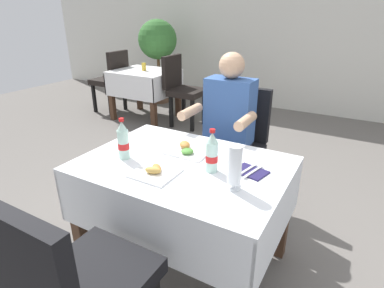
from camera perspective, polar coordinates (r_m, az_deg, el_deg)
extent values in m
plane|color=#66605B|center=(2.26, 0.48, -19.50)|extent=(11.00, 11.00, 0.00)
cube|color=silver|center=(5.31, 22.45, 20.84)|extent=(11.00, 0.12, 2.93)
cube|color=white|center=(1.81, -1.57, -3.70)|extent=(1.18, 0.85, 0.02)
cube|color=white|center=(1.62, -9.40, -14.89)|extent=(1.18, 0.02, 0.32)
cube|color=white|center=(2.22, 4.05, -3.39)|extent=(1.18, 0.02, 0.32)
cube|color=white|center=(2.21, -14.53, -4.15)|extent=(0.02, 0.85, 0.32)
cube|color=white|center=(1.72, 15.79, -13.00)|extent=(0.02, 0.85, 0.32)
cube|color=#472D1E|center=(2.07, -19.94, -13.12)|extent=(0.07, 0.07, 0.70)
cube|color=#472D1E|center=(2.51, -7.55, -5.07)|extent=(0.07, 0.07, 0.70)
cube|color=#472D1E|center=(2.13, 16.44, -11.59)|extent=(0.07, 0.07, 0.70)
cube|color=black|center=(2.49, 7.12, -1.70)|extent=(0.44, 0.44, 0.08)
cube|color=black|center=(2.62, 9.55, 5.49)|extent=(0.42, 0.06, 0.44)
cube|color=black|center=(2.54, 1.75, -7.75)|extent=(0.04, 0.04, 0.45)
cube|color=black|center=(2.43, 8.95, -9.70)|extent=(0.04, 0.04, 0.45)
cube|color=black|center=(2.81, 5.02, -4.63)|extent=(0.04, 0.04, 0.45)
cube|color=black|center=(2.71, 11.59, -6.21)|extent=(0.04, 0.04, 0.45)
cube|color=black|center=(1.49, -17.22, -22.43)|extent=(0.44, 0.44, 0.08)
cube|color=black|center=(1.22, -27.66, -19.93)|extent=(0.42, 0.06, 0.44)
cube|color=black|center=(1.85, -16.10, -22.99)|extent=(0.04, 0.04, 0.45)
cylinder|color=#282D42|center=(2.50, 2.30, -8.33)|extent=(0.10, 0.10, 0.45)
cylinder|color=#282D42|center=(2.44, 5.67, -9.26)|extent=(0.10, 0.10, 0.45)
cube|color=#282D42|center=(2.47, 5.79, -1.40)|extent=(0.34, 0.36, 0.12)
cube|color=#385B9E|center=(2.43, 6.86, 5.96)|extent=(0.36, 0.20, 0.50)
sphere|color=tan|center=(2.35, 7.27, 14.03)|extent=(0.19, 0.19, 0.19)
cylinder|color=tan|center=(2.31, -0.30, 5.91)|extent=(0.07, 0.26, 0.07)
cylinder|color=tan|center=(2.14, 9.75, 4.14)|extent=(0.07, 0.26, 0.07)
cube|color=white|center=(1.70, -6.62, -5.21)|extent=(0.23, 0.23, 0.01)
ellipsoid|color=#B77A38|center=(1.71, -6.43, -4.30)|extent=(0.10, 0.09, 0.02)
ellipsoid|color=gold|center=(1.67, -7.13, -4.76)|extent=(0.10, 0.06, 0.04)
cube|color=white|center=(1.95, -0.31, -1.10)|extent=(0.25, 0.25, 0.01)
ellipsoid|color=#B77A38|center=(1.96, -1.31, -0.13)|extent=(0.11, 0.11, 0.04)
ellipsoid|color=#4C8E38|center=(1.89, -0.86, -1.32)|extent=(0.10, 0.10, 0.03)
cylinder|color=white|center=(1.57, 7.54, -7.98)|extent=(0.07, 0.07, 0.01)
cylinder|color=white|center=(1.56, 7.57, -7.41)|extent=(0.02, 0.02, 0.03)
cylinder|color=white|center=(1.50, 7.80, -3.72)|extent=(0.07, 0.07, 0.19)
cylinder|color=#C68928|center=(1.52, 7.74, -4.62)|extent=(0.06, 0.06, 0.14)
cylinder|color=silver|center=(1.68, 3.62, -2.33)|extent=(0.07, 0.07, 0.17)
cylinder|color=red|center=(1.69, 3.61, -2.60)|extent=(0.07, 0.07, 0.04)
cone|color=silver|center=(1.64, 3.72, 1.23)|extent=(0.06, 0.06, 0.05)
cylinder|color=red|center=(1.62, 3.75, 2.42)|extent=(0.03, 0.03, 0.02)
cylinder|color=silver|center=(1.87, -12.37, -0.06)|extent=(0.07, 0.07, 0.18)
cylinder|color=red|center=(1.87, -12.35, -0.31)|extent=(0.07, 0.07, 0.04)
cone|color=silver|center=(1.83, -12.67, 3.26)|extent=(0.06, 0.06, 0.05)
cylinder|color=red|center=(1.82, -12.77, 4.34)|extent=(0.03, 0.03, 0.02)
cube|color=#231E4C|center=(1.73, 10.62, -4.94)|extent=(0.19, 0.16, 0.01)
cube|color=silver|center=(1.74, 10.13, -4.55)|extent=(0.06, 0.19, 0.01)
cube|color=silver|center=(1.72, 11.14, -4.92)|extent=(0.06, 0.19, 0.01)
cube|color=white|center=(4.75, -8.74, 12.98)|extent=(0.88, 0.76, 0.02)
cube|color=white|center=(4.50, -11.54, 10.02)|extent=(0.88, 0.02, 0.32)
cube|color=white|center=(5.08, -6.00, 11.80)|extent=(0.88, 0.02, 0.32)
cube|color=white|center=(5.06, -12.56, 11.34)|extent=(0.02, 0.76, 0.32)
cube|color=white|center=(4.54, -4.22, 10.50)|extent=(0.02, 0.76, 0.32)
cube|color=#472D1E|center=(4.84, -14.42, 8.31)|extent=(0.07, 0.07, 0.70)
cube|color=#472D1E|center=(4.36, -7.06, 7.27)|extent=(0.07, 0.07, 0.70)
cube|color=#472D1E|center=(5.30, -9.65, 9.97)|extent=(0.07, 0.07, 0.70)
cube|color=#472D1E|center=(4.87, -2.56, 9.11)|extent=(0.07, 0.07, 0.70)
cube|color=black|center=(5.28, -15.07, 11.00)|extent=(0.44, 0.44, 0.08)
cube|color=black|center=(5.06, -13.28, 13.68)|extent=(0.06, 0.42, 0.44)
cube|color=black|center=(5.57, -14.85, 8.82)|extent=(0.04, 0.04, 0.45)
cube|color=black|center=(5.34, -17.36, 7.94)|extent=(0.04, 0.04, 0.45)
cube|color=black|center=(5.34, -12.18, 8.48)|extent=(0.04, 0.04, 0.45)
cube|color=black|center=(5.10, -14.69, 7.57)|extent=(0.04, 0.04, 0.45)
cube|color=black|center=(4.39, -0.80, 9.43)|extent=(0.44, 0.44, 0.08)
cube|color=black|center=(4.46, -3.66, 13.03)|extent=(0.06, 0.42, 0.44)
cube|color=black|center=(4.24, 0.05, 5.20)|extent=(0.04, 0.04, 0.45)
cube|color=black|center=(4.52, 2.19, 6.35)|extent=(0.04, 0.04, 0.45)
cube|color=black|center=(4.41, -3.82, 5.86)|extent=(0.04, 0.04, 0.45)
cube|color=black|center=(4.68, -1.53, 6.95)|extent=(0.04, 0.04, 0.45)
cylinder|color=gold|center=(4.73, -8.76, 13.74)|extent=(0.06, 0.06, 0.11)
cylinder|color=brown|center=(5.74, -5.92, 9.45)|extent=(0.33, 0.33, 0.37)
cylinder|color=brown|center=(5.65, -6.09, 13.48)|extent=(0.05, 0.05, 0.45)
sphere|color=#387533|center=(5.59, -6.31, 18.40)|extent=(0.65, 0.65, 0.65)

